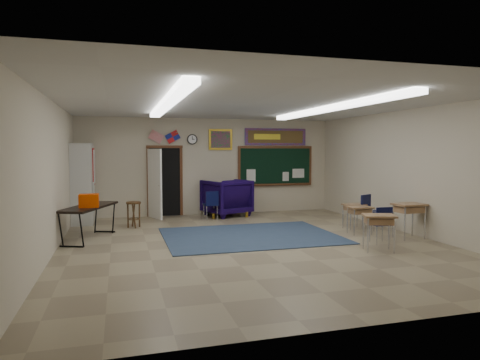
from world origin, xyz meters
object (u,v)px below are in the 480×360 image
object	(u,v)px
wingback_armchair	(226,197)
student_desk_front_left	(360,219)
student_desk_front_right	(354,215)
wooden_stool	(134,214)
folding_table	(89,221)

from	to	relation	value
wingback_armchair	student_desk_front_left	world-z (taller)	wingback_armchair
student_desk_front_right	wooden_stool	bearing A→B (deg)	155.96
folding_table	wooden_stool	xyz separation A→B (m)	(1.02, 1.27, -0.07)
student_desk_front_left	wooden_stool	size ratio (longest dim) A/B	0.99
wooden_stool	student_desk_front_left	bearing A→B (deg)	-24.60
wingback_armchair	student_desk_front_left	xyz separation A→B (m)	(2.38, -3.69, -0.19)
wingback_armchair	student_desk_front_left	size ratio (longest dim) A/B	1.87
folding_table	student_desk_front_right	bearing A→B (deg)	18.05
folding_table	wooden_stool	world-z (taller)	folding_table
student_desk_front_left	student_desk_front_right	xyz separation A→B (m)	(0.24, 0.66, -0.01)
wingback_armchair	student_desk_front_right	distance (m)	4.01
student_desk_front_right	student_desk_front_left	bearing A→B (deg)	-116.75
wingback_armchair	student_desk_front_right	bearing A→B (deg)	110.38
wingback_armchair	student_desk_front_right	world-z (taller)	wingback_armchair
student_desk_front_right	folding_table	xyz separation A→B (m)	(-6.46, 0.45, 0.06)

